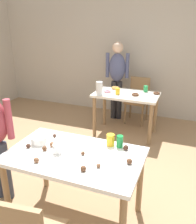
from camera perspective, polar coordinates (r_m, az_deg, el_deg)
ground_plane at (r=2.82m, az=-6.56°, el=-22.70°), size 6.40×6.40×0.00m
wall_back at (r=5.11m, az=10.08°, el=13.57°), size 6.40×0.10×2.60m
dining_table_near at (r=2.39m, az=-5.45°, el=-11.73°), size 1.27×0.77×0.75m
dining_table_far at (r=4.20m, az=6.52°, el=2.70°), size 1.08×0.63×0.75m
chair_far_table at (r=4.85m, az=9.29°, el=3.46°), size 0.42×0.42×0.87m
person_adult_far at (r=4.82m, az=4.46°, el=8.74°), size 0.46×0.26×1.53m
mixing_bowl at (r=2.57m, az=-13.55°, el=-6.34°), size 0.17×0.17×0.08m
soda_can at (r=2.43m, az=5.09°, el=-6.83°), size 0.07×0.07×0.12m
fork_near at (r=2.22m, az=-8.44°, el=-11.66°), size 0.17×0.02×0.01m
cup_near_0 at (r=2.45m, az=2.93°, el=-6.51°), size 0.08×0.08×0.12m
cup_near_1 at (r=2.36m, az=-9.44°, el=-8.41°), size 0.08×0.08×0.09m
cake_ball_0 at (r=2.49m, az=-10.63°, el=-7.38°), size 0.05×0.05×0.05m
cake_ball_1 at (r=2.13m, az=0.11°, el=-12.36°), size 0.04×0.04×0.04m
cake_ball_2 at (r=2.67m, az=-10.07°, el=-5.40°), size 0.04×0.04×0.04m
cake_ball_3 at (r=2.43m, az=-12.33°, el=-8.27°), size 0.05×0.05×0.05m
cake_ball_4 at (r=2.52m, az=-15.92°, el=-7.57°), size 0.04×0.04×0.04m
cake_ball_5 at (r=2.20m, az=7.31°, el=-11.30°), size 0.05×0.05×0.05m
cake_ball_6 at (r=2.31m, az=-3.53°, el=-9.54°), size 0.04×0.04×0.04m
cake_ball_7 at (r=2.40m, az=6.49°, el=-8.23°), size 0.05×0.05×0.05m
cake_ball_8 at (r=2.09m, az=-3.44°, el=-12.97°), size 0.05×0.05×0.05m
cake_ball_9 at (r=2.26m, az=-14.14°, el=-10.78°), size 0.05×0.05×0.05m
pitcher_far at (r=4.03m, az=0.31°, el=5.52°), size 0.11×0.11×0.22m
cup_far_0 at (r=4.30m, az=11.03°, el=5.32°), size 0.07×0.07×0.10m
cup_far_1 at (r=4.09m, az=4.60°, el=4.83°), size 0.07×0.07×0.10m
donut_far_0 at (r=4.21m, az=2.22°, el=4.84°), size 0.12×0.12×0.03m
donut_far_1 at (r=4.41m, az=4.02°, el=5.63°), size 0.14×0.14×0.04m
donut_far_2 at (r=4.06m, az=8.68°, el=4.03°), size 0.12×0.12×0.04m
donut_far_3 at (r=4.21m, az=13.47°, el=4.29°), size 0.11×0.11×0.03m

